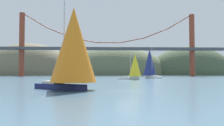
{
  "coord_description": "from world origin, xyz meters",
  "views": [
    {
      "loc": [
        -2.94,
        -27.31,
        2.25
      ],
      "look_at": [
        0.0,
        44.68,
        5.11
      ],
      "focal_mm": 36.74,
      "sensor_mm": 36.0,
      "label": 1
    }
  ],
  "objects": [
    {
      "name": "sailboat_yellow_sail",
      "position": [
        6.49,
        40.25,
        4.07
      ],
      "size": [
        7.44,
        4.84,
        8.1
      ],
      "color": "white",
      "rests_on": "ground_plane"
    },
    {
      "name": "headland_left",
      "position": [
        -55.0,
        135.0,
        0.0
      ],
      "size": [
        64.56,
        44.0,
        44.75
      ],
      "primitive_type": "ellipsoid",
      "color": "#6B664C",
      "rests_on": "ground_plane"
    },
    {
      "name": "sailboat_navy_sail",
      "position": [
        14.29,
        55.53,
        5.53
      ],
      "size": [
        5.91,
        9.55,
        11.17
      ],
      "color": "white",
      "rests_on": "ground_plane"
    },
    {
      "name": "ground_plane",
      "position": [
        0.0,
        0.0,
        0.0
      ],
      "size": [
        360.0,
        360.0,
        0.0
      ],
      "primitive_type": "plane",
      "color": "#426075"
    },
    {
      "name": "suspension_bridge",
      "position": [
        0.0,
        95.0,
        15.68
      ],
      "size": [
        127.46,
        6.0,
        33.98
      ],
      "color": "brown",
      "rests_on": "ground_plane"
    },
    {
      "name": "sailboat_orange_sail",
      "position": [
        -6.63,
        1.16,
        5.45
      ],
      "size": [
        9.65,
        8.78,
        11.48
      ],
      "color": "#191E4C",
      "rests_on": "ground_plane"
    },
    {
      "name": "channel_buoy",
      "position": [
        -6.56,
        21.03,
        0.37
      ],
      "size": [
        1.1,
        1.1,
        2.64
      ],
      "color": "red",
      "rests_on": "ground_plane"
    },
    {
      "name": "headland_right",
      "position": [
        60.0,
        135.0,
        0.0
      ],
      "size": [
        61.53,
        44.0,
        41.37
      ],
      "primitive_type": "ellipsoid",
      "color": "#425138",
      "rests_on": "ground_plane"
    },
    {
      "name": "headland_center",
      "position": [
        5.0,
        135.0,
        0.0
      ],
      "size": [
        79.47,
        44.0,
        40.59
      ],
      "primitive_type": "ellipsoid",
      "color": "#5B6647",
      "rests_on": "ground_plane"
    }
  ]
}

